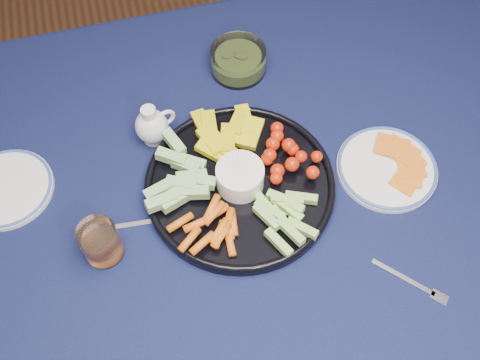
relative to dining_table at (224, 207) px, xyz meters
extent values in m
plane|color=brown|center=(0.00, 0.00, -0.66)|extent=(4.00, 4.00, 0.00)
cylinder|color=#51321B|center=(0.72, 0.42, -0.31)|extent=(0.07, 0.07, 0.70)
cube|color=#51321B|center=(0.00, 0.00, 0.06)|extent=(1.60, 1.00, 0.04)
cube|color=#0C1433|center=(0.00, 0.00, 0.08)|extent=(1.66, 1.06, 0.01)
cube|color=#0C1433|center=(0.00, 0.53, -0.06)|extent=(1.66, 0.01, 0.30)
cylinder|color=black|center=(0.03, -0.01, 0.10)|extent=(0.38, 0.38, 0.02)
torus|color=black|center=(0.03, -0.01, 0.11)|extent=(0.38, 0.38, 0.01)
cylinder|color=white|center=(0.03, -0.01, 0.13)|extent=(0.09, 0.09, 0.05)
cylinder|color=white|center=(0.03, -0.01, 0.15)|extent=(0.08, 0.08, 0.01)
cylinder|color=white|center=(-0.11, 0.16, 0.09)|extent=(0.05, 0.05, 0.01)
ellipsoid|color=white|center=(-0.11, 0.16, 0.13)|extent=(0.07, 0.07, 0.08)
cylinder|color=white|center=(-0.11, 0.16, 0.17)|extent=(0.03, 0.03, 0.03)
torus|color=white|center=(-0.08, 0.16, 0.14)|extent=(0.04, 0.02, 0.04)
torus|color=#3D55AB|center=(-0.11, 0.16, 0.15)|extent=(0.04, 0.04, 0.00)
cylinder|color=white|center=(0.11, 0.30, 0.12)|extent=(0.13, 0.13, 0.06)
cylinder|color=#577020|center=(0.11, 0.30, 0.11)|extent=(0.11, 0.11, 0.03)
cylinder|color=white|center=(0.33, -0.05, 0.09)|extent=(0.20, 0.20, 0.01)
torus|color=#3D55AB|center=(0.33, -0.05, 0.10)|extent=(0.20, 0.20, 0.01)
cylinder|color=white|center=(-0.25, -0.08, 0.13)|extent=(0.07, 0.07, 0.09)
cylinder|color=orange|center=(-0.25, -0.08, 0.11)|extent=(0.06, 0.06, 0.05)
cube|color=silver|center=(-0.18, -0.04, 0.09)|extent=(0.14, 0.02, 0.00)
cube|color=silver|center=(-0.11, -0.04, 0.09)|extent=(0.04, 0.02, 0.00)
cube|color=silver|center=(0.27, -0.27, 0.09)|extent=(0.09, 0.10, 0.00)
cube|color=silver|center=(0.32, -0.33, 0.09)|extent=(0.03, 0.04, 0.00)
cylinder|color=white|center=(-0.42, 0.11, 0.09)|extent=(0.18, 0.18, 0.01)
torus|color=#3D55AB|center=(-0.42, 0.11, 0.10)|extent=(0.18, 0.18, 0.01)
camera|label=1|loc=(-0.11, -0.53, 1.02)|focal=40.00mm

